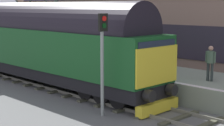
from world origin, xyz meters
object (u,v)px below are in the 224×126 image
(diesel_locomotive, at_px, (39,41))
(platform_number_sign, at_px, (153,50))
(signal_post_mid, at_px, (102,52))
(waiting_passenger, at_px, (210,60))

(diesel_locomotive, xyz_separation_m, platform_number_sign, (2.11, -6.73, -0.12))
(platform_number_sign, bearing_deg, diesel_locomotive, 107.42)
(signal_post_mid, height_order, platform_number_sign, signal_post_mid)
(signal_post_mid, distance_m, waiting_passenger, 5.42)
(signal_post_mid, relative_size, waiting_passenger, 2.54)
(diesel_locomotive, height_order, platform_number_sign, diesel_locomotive)
(waiting_passenger, bearing_deg, diesel_locomotive, 15.68)
(platform_number_sign, bearing_deg, waiting_passenger, -67.13)
(diesel_locomotive, xyz_separation_m, waiting_passenger, (3.18, -9.27, -0.49))
(platform_number_sign, distance_m, waiting_passenger, 2.78)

